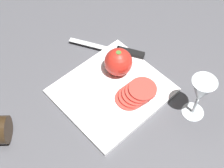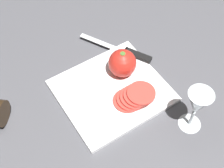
{
  "view_description": "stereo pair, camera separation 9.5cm",
  "coord_description": "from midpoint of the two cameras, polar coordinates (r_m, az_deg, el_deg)",
  "views": [
    {
      "loc": [
        0.46,
        0.41,
        0.81
      ],
      "look_at": [
        0.08,
        0.01,
        0.04
      ],
      "focal_mm": 50.0,
      "sensor_mm": 36.0,
      "label": 1
    },
    {
      "loc": [
        0.38,
        0.47,
        0.81
      ],
      "look_at": [
        0.08,
        0.01,
        0.04
      ],
      "focal_mm": 50.0,
      "sensor_mm": 36.0,
      "label": 2
    }
  ],
  "objects": [
    {
      "name": "ground_plane",
      "position": [
        1.02,
        6.19,
        0.5
      ],
      "size": [
        3.0,
        3.0,
        0.0
      ],
      "primitive_type": "plane",
      "color": "#4C4C51"
    },
    {
      "name": "cutting_board",
      "position": [
        0.98,
        2.77,
        -1.46
      ],
      "size": [
        0.32,
        0.29,
        0.01
      ],
      "color": "white",
      "rests_on": "ground_plane"
    },
    {
      "name": "wine_glass",
      "position": [
        0.88,
        18.32,
        -3.89
      ],
      "size": [
        0.07,
        0.07,
        0.16
      ],
      "color": "silver",
      "rests_on": "ground_plane"
    },
    {
      "name": "whole_tomato",
      "position": [
        0.98,
        4.67,
        3.65
      ],
      "size": [
        0.09,
        0.09,
        0.09
      ],
      "color": "red",
      "rests_on": "cutting_board"
    },
    {
      "name": "knife",
      "position": [
        1.06,
        6.07,
        5.5
      ],
      "size": [
        0.15,
        0.25,
        0.01
      ],
      "rotation": [
        0.0,
        0.0,
        5.22
      ],
      "color": "silver",
      "rests_on": "cutting_board"
    },
    {
      "name": "tomato_slice_stack_near",
      "position": [
        0.94,
        6.93,
        -2.56
      ],
      "size": [
        0.12,
        0.1,
        0.04
      ],
      "color": "#D63D33",
      "rests_on": "cutting_board"
    }
  ]
}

